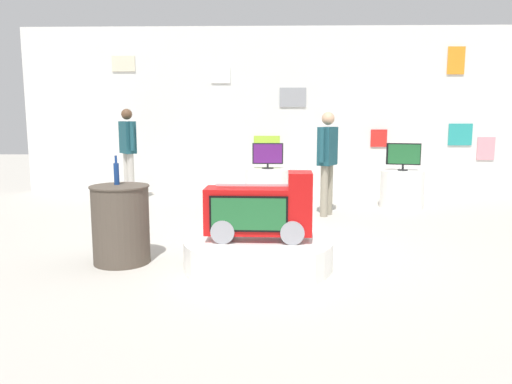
% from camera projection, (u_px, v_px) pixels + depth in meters
% --- Properties ---
extents(ground_plane, '(30.00, 30.00, 0.00)m').
position_uv_depth(ground_plane, '(276.00, 252.00, 5.73)').
color(ground_plane, '#B2ADA3').
extents(back_wall_display, '(10.28, 0.13, 3.37)m').
position_uv_depth(back_wall_display, '(274.00, 111.00, 10.12)').
color(back_wall_display, silver).
rests_on(back_wall_display, ground).
extents(main_display_pedestal, '(1.55, 1.55, 0.29)m').
position_uv_depth(main_display_pedestal, '(258.00, 253.00, 5.16)').
color(main_display_pedestal, white).
rests_on(main_display_pedestal, ground).
extents(novelty_firetruck_tv, '(1.11, 0.45, 0.71)m').
position_uv_depth(novelty_firetruck_tv, '(260.00, 212.00, 5.08)').
color(novelty_firetruck_tv, gray).
rests_on(novelty_firetruck_tv, main_display_pedestal).
extents(display_pedestal_left_rear, '(0.74, 0.74, 0.65)m').
position_uv_depth(display_pedestal_left_rear, '(402.00, 189.00, 8.56)').
color(display_pedestal_left_rear, white).
rests_on(display_pedestal_left_rear, ground).
extents(tv_on_left_rear, '(0.57, 0.18, 0.47)m').
position_uv_depth(tv_on_left_rear, '(404.00, 155.00, 8.46)').
color(tv_on_left_rear, black).
rests_on(tv_on_left_rear, display_pedestal_left_rear).
extents(display_pedestal_center_rear, '(0.81, 0.81, 0.65)m').
position_uv_depth(display_pedestal_center_rear, '(268.00, 186.00, 8.88)').
color(display_pedestal_center_rear, white).
rests_on(display_pedestal_center_rear, ground).
extents(tv_on_center_rear, '(0.55, 0.21, 0.46)m').
position_uv_depth(tv_on_center_rear, '(268.00, 155.00, 8.79)').
color(tv_on_center_rear, black).
rests_on(tv_on_center_rear, display_pedestal_center_rear).
extents(side_table_round, '(0.62, 0.62, 0.84)m').
position_uv_depth(side_table_round, '(121.00, 224.00, 5.27)').
color(side_table_round, '#4C4238').
rests_on(side_table_round, ground).
extents(bottle_on_side_table, '(0.06, 0.06, 0.31)m').
position_uv_depth(bottle_on_side_table, '(116.00, 173.00, 5.26)').
color(bottle_on_side_table, navy).
rests_on(bottle_on_side_table, side_table_round).
extents(shopper_browsing_near_truck, '(0.39, 0.47, 1.71)m').
position_uv_depth(shopper_browsing_near_truck, '(128.00, 147.00, 9.18)').
color(shopper_browsing_near_truck, '#B2ADA3').
rests_on(shopper_browsing_near_truck, ground).
extents(shopper_browsing_rear, '(0.36, 0.50, 1.64)m').
position_uv_depth(shopper_browsing_rear, '(327.00, 156.00, 7.74)').
color(shopper_browsing_rear, gray).
rests_on(shopper_browsing_rear, ground).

